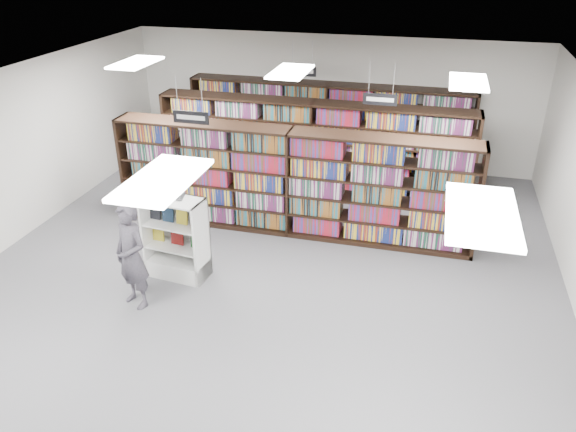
% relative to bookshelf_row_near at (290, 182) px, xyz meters
% --- Properties ---
extents(floor, '(12.00, 12.00, 0.00)m').
position_rel_bookshelf_row_near_xyz_m(floor, '(0.00, -2.00, -1.05)').
color(floor, '#4A4A4E').
rests_on(floor, ground).
extents(ceiling, '(10.00, 12.00, 0.10)m').
position_rel_bookshelf_row_near_xyz_m(ceiling, '(0.00, -2.00, 2.15)').
color(ceiling, white).
rests_on(ceiling, wall_back).
extents(wall_back, '(10.00, 0.10, 3.20)m').
position_rel_bookshelf_row_near_xyz_m(wall_back, '(0.00, 4.00, 0.55)').
color(wall_back, silver).
rests_on(wall_back, ground).
extents(bookshelf_row_near, '(7.00, 0.60, 2.10)m').
position_rel_bookshelf_row_near_xyz_m(bookshelf_row_near, '(0.00, 0.00, 0.00)').
color(bookshelf_row_near, black).
rests_on(bookshelf_row_near, floor).
extents(bookshelf_row_mid, '(7.00, 0.60, 2.10)m').
position_rel_bookshelf_row_near_xyz_m(bookshelf_row_mid, '(0.00, 2.00, 0.00)').
color(bookshelf_row_mid, black).
rests_on(bookshelf_row_mid, floor).
extents(bookshelf_row_far, '(7.00, 0.60, 2.10)m').
position_rel_bookshelf_row_near_xyz_m(bookshelf_row_far, '(0.00, 3.70, 0.00)').
color(bookshelf_row_far, black).
rests_on(bookshelf_row_far, floor).
extents(aisle_sign_left, '(0.65, 0.02, 0.80)m').
position_rel_bookshelf_row_near_xyz_m(aisle_sign_left, '(-1.50, -1.00, 1.48)').
color(aisle_sign_left, '#B2B2B7').
rests_on(aisle_sign_left, ceiling).
extents(aisle_sign_right, '(0.65, 0.02, 0.80)m').
position_rel_bookshelf_row_near_xyz_m(aisle_sign_right, '(1.50, 1.00, 1.48)').
color(aisle_sign_right, '#B2B2B7').
rests_on(aisle_sign_right, ceiling).
extents(aisle_sign_center, '(0.65, 0.02, 0.80)m').
position_rel_bookshelf_row_near_xyz_m(aisle_sign_center, '(-0.50, 3.00, 1.48)').
color(aisle_sign_center, '#B2B2B7').
rests_on(aisle_sign_center, ceiling).
extents(troffer_front_center, '(0.60, 1.20, 0.04)m').
position_rel_bookshelf_row_near_xyz_m(troffer_front_center, '(0.00, -5.00, 2.11)').
color(troffer_front_center, white).
rests_on(troffer_front_center, ceiling).
extents(troffer_front_right, '(0.60, 1.20, 0.04)m').
position_rel_bookshelf_row_near_xyz_m(troffer_front_right, '(3.00, -5.00, 2.11)').
color(troffer_front_right, white).
rests_on(troffer_front_right, ceiling).
extents(troffer_back_left, '(0.60, 1.20, 0.04)m').
position_rel_bookshelf_row_near_xyz_m(troffer_back_left, '(-3.00, 0.00, 2.11)').
color(troffer_back_left, white).
rests_on(troffer_back_left, ceiling).
extents(troffer_back_center, '(0.60, 1.20, 0.04)m').
position_rel_bookshelf_row_near_xyz_m(troffer_back_center, '(0.00, 0.00, 2.11)').
color(troffer_back_center, white).
rests_on(troffer_back_center, ceiling).
extents(troffer_back_right, '(0.60, 1.20, 0.04)m').
position_rel_bookshelf_row_near_xyz_m(troffer_back_right, '(3.00, 0.00, 2.11)').
color(troffer_back_right, white).
rests_on(troffer_back_right, ceiling).
extents(endcap_display, '(1.09, 0.63, 1.45)m').
position_rel_bookshelf_row_near_xyz_m(endcap_display, '(-1.46, -2.03, -0.57)').
color(endcap_display, white).
rests_on(endcap_display, floor).
extents(open_book, '(0.62, 0.44, 0.13)m').
position_rel_bookshelf_row_near_xyz_m(open_book, '(-1.59, -2.00, 0.43)').
color(open_book, black).
rests_on(open_book, endcap_display).
extents(shopper, '(0.76, 0.65, 1.76)m').
position_rel_bookshelf_row_near_xyz_m(shopper, '(-1.74, -3.02, -0.17)').
color(shopper, '#49454F').
rests_on(shopper, floor).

